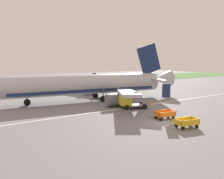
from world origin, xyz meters
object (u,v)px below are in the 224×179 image
airplane (92,85)px  service_truck_beside_carts (128,102)px  traffic_cone_near_plane (149,102)px  baggage_cart_nearest (186,123)px  baggage_cart_second_in_row (165,114)px

airplane → service_truck_beside_carts: 9.75m
airplane → traffic_cone_near_plane: bearing=-53.0°
airplane → baggage_cart_nearest: airplane is taller
baggage_cart_nearest → airplane: bearing=93.5°
baggage_cart_second_in_row → baggage_cart_nearest: bearing=-99.8°
airplane → baggage_cart_second_in_row: 17.13m
airplane → service_truck_beside_carts: size_ratio=7.89×
baggage_cart_second_in_row → traffic_cone_near_plane: size_ratio=5.07×
airplane → traffic_cone_near_plane: (6.64, -8.81, -2.70)m
baggage_cart_nearest → service_truck_beside_carts: (0.36, 11.38, 0.50)m
baggage_cart_second_in_row → airplane: bearing=96.7°
baggage_cart_second_in_row → service_truck_beside_carts: service_truck_beside_carts is taller
airplane → traffic_cone_near_plane: 11.36m
airplane → baggage_cart_nearest: bearing=-86.5°
service_truck_beside_carts → traffic_cone_near_plane: (5.00, 0.60, -0.74)m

